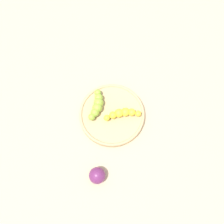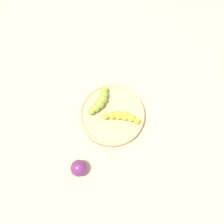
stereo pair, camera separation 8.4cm
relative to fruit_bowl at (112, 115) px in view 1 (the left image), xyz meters
name	(u,v)px [view 1 (the left image)]	position (x,y,z in m)	size (l,w,h in m)	color
ground_plane	(112,116)	(0.00, 0.00, -0.01)	(2.40, 2.40, 0.00)	tan
fruit_bowl	(112,115)	(0.00, 0.00, 0.00)	(0.22, 0.22, 0.02)	tan
banana_yellow	(122,113)	(-0.03, -0.02, 0.02)	(0.08, 0.10, 0.03)	yellow
banana_green	(97,105)	(0.05, 0.01, 0.02)	(0.07, 0.10, 0.03)	#8CAD38
plum_purple	(97,175)	(-0.10, 0.18, 0.01)	(0.05, 0.05, 0.05)	#662659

